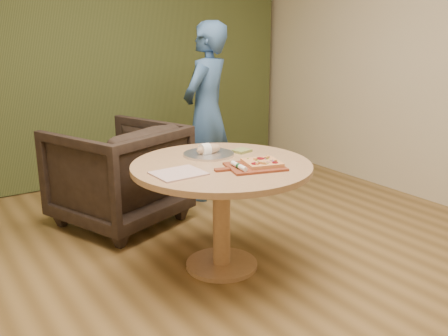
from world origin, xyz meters
TOP-DOWN VIEW (x-y plane):
  - room_shell at (0.00, 0.00)m, footprint 5.04×6.04m
  - curtain at (0.00, 2.90)m, footprint 4.80×0.14m
  - pedestal_table at (0.09, 0.45)m, footprint 1.20×1.20m
  - pizza_paddle at (0.20, 0.25)m, footprint 0.47×0.36m
  - flatbread_pizza at (0.27, 0.24)m, footprint 0.27×0.27m
  - cutlery_roll at (0.09, 0.25)m, footprint 0.05×0.20m
  - newspaper at (-0.27, 0.39)m, footprint 0.31×0.26m
  - serving_tray at (0.13, 0.68)m, footprint 0.36×0.36m
  - bread_roll at (0.12, 0.68)m, footprint 0.19×0.09m
  - green_packet at (0.38, 0.62)m, footprint 0.14×0.12m
  - armchair at (-0.18, 1.61)m, footprint 1.15×1.12m
  - person_standing at (0.79, 1.77)m, footprint 0.73×0.65m

SIDE VIEW (x-z plane):
  - armchair at x=-0.18m, z-range 0.00..0.94m
  - pedestal_table at x=0.09m, z-range 0.23..0.98m
  - newspaper at x=-0.27m, z-range 0.75..0.76m
  - serving_tray at x=0.13m, z-range 0.75..0.77m
  - pizza_paddle at x=0.20m, z-range 0.75..0.77m
  - green_packet at x=0.38m, z-range 0.75..0.77m
  - flatbread_pizza at x=0.27m, z-range 0.76..0.80m
  - cutlery_roll at x=0.09m, z-range 0.76..0.80m
  - bread_roll at x=0.12m, z-range 0.75..0.84m
  - person_standing at x=0.79m, z-range 0.00..1.67m
  - room_shell at x=0.00m, z-range -0.02..2.82m
  - curtain at x=0.00m, z-range 0.01..2.79m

